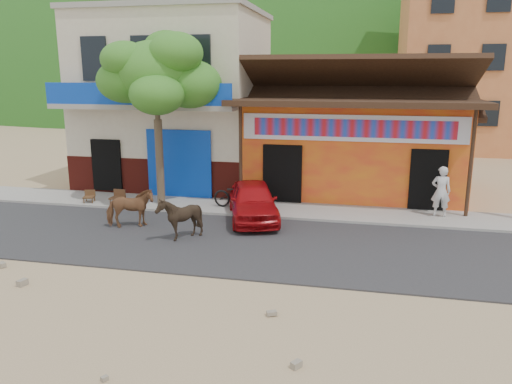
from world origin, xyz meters
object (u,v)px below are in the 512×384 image
(red_car, at_px, (253,201))
(cafe_chair_right, at_px, (117,191))
(cow_dark, at_px, (180,218))
(pedestrian, at_px, (441,191))
(tree, at_px, (158,119))
(cafe_chair_left, at_px, (89,192))
(cow_tan, at_px, (130,208))
(scooter, at_px, (237,195))

(red_car, bearing_deg, cafe_chair_right, 156.88)
(cafe_chair_right, bearing_deg, cow_dark, -38.27)
(cow_dark, bearing_deg, red_car, 139.62)
(pedestrian, bearing_deg, tree, 3.18)
(tree, relative_size, cafe_chair_left, 7.50)
(cow_dark, distance_m, pedestrian, 8.44)
(cow_tan, bearing_deg, tree, -21.54)
(scooter, height_order, cafe_chair_left, scooter)
(scooter, distance_m, pedestrian, 6.72)
(tree, bearing_deg, cow_dark, -59.52)
(cow_tan, height_order, scooter, cow_tan)
(scooter, distance_m, cafe_chair_right, 4.33)
(cow_tan, xyz_separation_m, red_car, (3.50, 1.65, 0.01))
(cow_dark, height_order, cafe_chair_right, cow_dark)
(red_car, xyz_separation_m, cafe_chair_left, (-6.21, 0.57, -0.14))
(pedestrian, xyz_separation_m, cafe_chair_left, (-12.15, -0.82, -0.43))
(cafe_chair_left, height_order, cafe_chair_right, cafe_chair_right)
(cow_dark, relative_size, cafe_chair_right, 1.31)
(scooter, relative_size, pedestrian, 1.07)
(red_car, bearing_deg, cafe_chair_left, 157.30)
(scooter, relative_size, cafe_chair_right, 1.83)
(red_car, xyz_separation_m, pedestrian, (5.94, 1.38, 0.29))
(pedestrian, bearing_deg, cow_tan, 18.71)
(scooter, bearing_deg, cafe_chair_left, 104.11)
(tree, height_order, cow_dark, tree)
(scooter, bearing_deg, red_car, -129.42)
(pedestrian, bearing_deg, cafe_chair_left, 4.72)
(red_car, height_order, cafe_chair_left, red_car)
(cow_dark, distance_m, cafe_chair_left, 5.48)
(cow_dark, relative_size, pedestrian, 0.76)
(cow_dark, bearing_deg, cafe_chair_left, -129.30)
(cow_dark, bearing_deg, cow_tan, -117.95)
(cow_dark, height_order, red_car, cow_dark)
(cafe_chair_left, bearing_deg, pedestrian, -10.89)
(tree, distance_m, cafe_chair_right, 2.95)
(cafe_chair_right, bearing_deg, cow_tan, -52.34)
(red_car, height_order, scooter, red_car)
(pedestrian, height_order, cafe_chair_left, pedestrian)
(red_car, xyz_separation_m, scooter, (-0.76, 0.90, -0.08))
(tree, relative_size, cafe_chair_right, 6.18)
(cow_dark, bearing_deg, tree, -156.11)
(tree, xyz_separation_m, cafe_chair_left, (-2.61, -0.43, -2.60))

